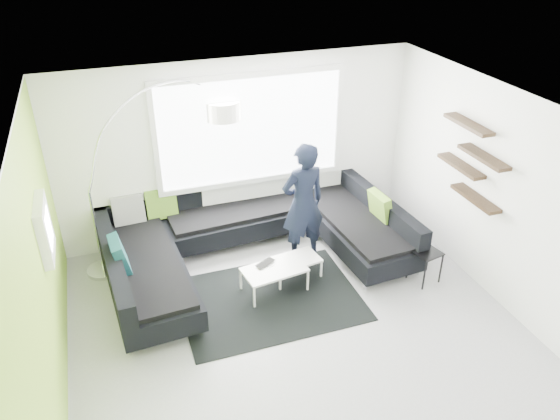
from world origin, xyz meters
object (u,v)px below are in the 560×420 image
object	(u,v)px
coffee_table	(285,273)
laptop	(267,265)
sectional_sofa	(255,240)
side_table	(425,266)
arc_lamp	(89,192)
person	(303,203)

from	to	relation	value
coffee_table	laptop	world-z (taller)	laptop
sectional_sofa	coffee_table	size ratio (longest dim) A/B	3.99
coffee_table	side_table	distance (m)	1.97
side_table	laptop	bearing A→B (deg)	164.82
sectional_sofa	arc_lamp	xyz separation A→B (m)	(-2.16, 0.52, 0.90)
arc_lamp	person	xyz separation A→B (m)	(2.87, -0.58, -0.38)
person	sectional_sofa	bearing A→B (deg)	-12.19
sectional_sofa	arc_lamp	size ratio (longest dim) A/B	1.69
sectional_sofa	laptop	xyz separation A→B (m)	(-0.01, -0.60, -0.03)
arc_lamp	laptop	world-z (taller)	arc_lamp
arc_lamp	sectional_sofa	bearing A→B (deg)	-26.73
sectional_sofa	side_table	size ratio (longest dim) A/B	9.05
arc_lamp	laptop	bearing A→B (deg)	-40.71
coffee_table	laptop	bearing A→B (deg)	169.93
sectional_sofa	laptop	size ratio (longest dim) A/B	12.34
arc_lamp	side_table	xyz separation A→B (m)	(4.28, -1.70, -1.06)
side_table	laptop	distance (m)	2.21
arc_lamp	person	bearing A→B (deg)	-24.67
arc_lamp	person	size ratio (longest dim) A/B	1.41
laptop	coffee_table	bearing A→B (deg)	-30.47
coffee_table	person	world-z (taller)	person
coffee_table	laptop	size ratio (longest dim) A/B	3.09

